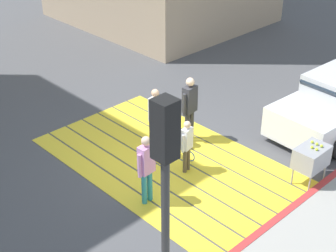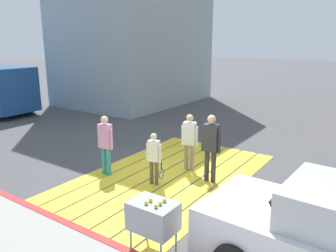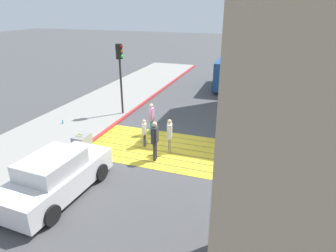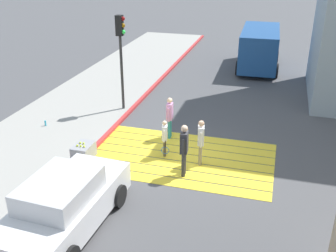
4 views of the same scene
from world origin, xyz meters
TOP-DOWN VIEW (x-y plane):
  - ground_plane at (0.00, 0.00)m, footprint 120.00×120.00m
  - crosswalk_stripes at (0.00, -0.00)m, footprint 6.40×3.80m
  - curb_painted at (-3.25, 0.00)m, footprint 0.16×40.00m
  - building_far_north at (8.50, 8.19)m, footprint 8.00×6.03m
  - tennis_ball_cart at (-2.90, -1.72)m, footprint 0.56×0.80m
  - pedestrian_adult_lead at (0.71, -0.27)m, footprint 0.27×0.47m
  - pedestrian_adult_trailing at (-0.84, 1.43)m, footprint 0.23×0.49m
  - pedestrian_adult_side at (0.34, -1.12)m, footprint 0.26×0.52m
  - pedestrian_child_with_racket at (-0.62, -0.04)m, footprint 0.32×0.42m

SIDE VIEW (x-z plane):
  - ground_plane at x=0.00m, z-range 0.00..0.00m
  - crosswalk_stripes at x=0.00m, z-range 0.00..0.01m
  - curb_painted at x=-3.25m, z-range 0.00..0.13m
  - tennis_ball_cart at x=-2.90m, z-range 0.19..1.21m
  - pedestrian_child_with_racket at x=-0.62m, z-range 0.09..1.45m
  - pedestrian_adult_lead at x=0.71m, z-range 0.13..1.76m
  - pedestrian_adult_trailing at x=-0.84m, z-range 0.14..1.79m
  - pedestrian_adult_side at x=0.34m, z-range 0.15..1.93m
  - building_far_north at x=8.50m, z-range 0.00..11.54m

